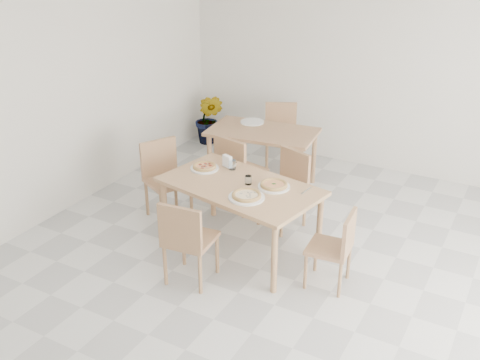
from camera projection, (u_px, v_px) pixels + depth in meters
The scene contains 21 objects.
main_table at pixel (240, 192), 5.63m from camera, with size 1.72×1.17×0.75m.
chair_south at pixel (186, 237), 5.16m from camera, with size 0.47×0.47×0.87m.
chair_north at pixel (287, 183), 6.22m from camera, with size 0.54×0.54×0.86m.
chair_west at pixel (164, 174), 6.40m from camera, with size 0.59×0.59×0.90m.
chair_east at pixel (337, 244), 5.14m from camera, with size 0.41×0.41×0.77m.
plate_margherita at pixel (274, 187), 5.54m from camera, with size 0.32×0.32×0.02m, color white.
plate_mushroom at pixel (247, 197), 5.33m from camera, with size 0.35×0.35×0.02m, color white.
plate_pepperoni at pixel (205, 168), 5.95m from camera, with size 0.30×0.30×0.02m, color white.
pizza_margherita at pixel (274, 185), 5.53m from camera, with size 0.28×0.28×0.03m.
pizza_mushroom at pixel (247, 195), 5.32m from camera, with size 0.30×0.30×0.03m.
pizza_pepperoni at pixel (204, 166), 5.94m from camera, with size 0.26×0.26×0.03m.
tumbler_a at pixel (232, 165), 5.93m from camera, with size 0.08×0.08×0.10m, color white.
tumbler_b at pixel (248, 180), 5.59m from camera, with size 0.07×0.07×0.09m, color white.
napkin_holder at pixel (227, 162), 5.96m from camera, with size 0.13×0.10×0.14m.
fork_a at pixel (306, 191), 5.47m from camera, with size 0.02×0.19×0.01m, color silver.
fork_b at pixel (231, 164), 6.05m from camera, with size 0.01×0.18×0.01m, color silver.
second_table at pixel (262, 138), 7.08m from camera, with size 1.42×0.92×0.75m.
chair_back_s at pixel (237, 168), 6.51m from camera, with size 0.55×0.55×0.93m.
chair_back_n at pixel (281, 131), 7.75m from camera, with size 0.58×0.58×0.88m.
plate_empty at pixel (252, 122), 7.31m from camera, with size 0.31×0.31×0.02m, color white.
potted_plant at pixel (209, 119), 8.55m from camera, with size 0.43×0.35×0.79m, color #27601C.
Camera 1 is at (1.73, -3.74, 3.15)m, focal length 42.00 mm.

